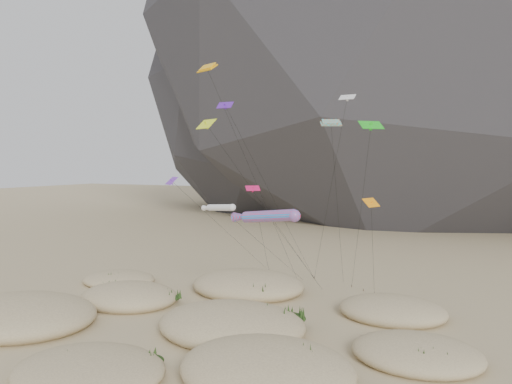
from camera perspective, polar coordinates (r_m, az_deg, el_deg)
ground at (r=47.14m, az=-5.47°, el=-16.26°), size 500.00×500.00×0.00m
dunes at (r=50.76m, az=-7.25°, el=-13.97°), size 49.47×38.06×3.60m
dune_grass at (r=49.95m, az=-4.31°, el=-14.09°), size 42.56×29.97×1.54m
kite_stakes at (r=67.06m, az=5.84°, el=-10.16°), size 16.89×7.76×0.30m
rainbow_tube_kite at (r=52.68m, az=1.21°, el=-2.79°), size 8.87×12.96×11.17m
white_tube_kite at (r=55.91m, az=-4.23°, el=-1.81°), size 7.87×15.76×11.39m
orange_parafoil at (r=57.62m, az=-5.45°, el=13.60°), size 6.55×16.17×26.90m
multi_parafoil at (r=56.28m, az=8.59°, el=7.56°), size 2.50×11.34×20.66m
delta_kites at (r=55.37m, az=2.22°, el=5.21°), size 23.19×21.53×23.55m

